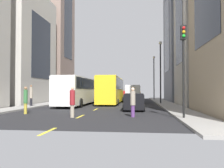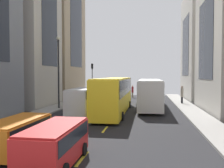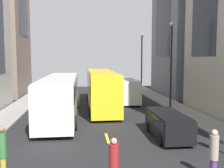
{
  "view_description": "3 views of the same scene",
  "coord_description": "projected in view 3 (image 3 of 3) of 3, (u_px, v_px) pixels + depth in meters",
  "views": [
    {
      "loc": [
        4.06,
        -31.19,
        1.88
      ],
      "look_at": [
        0.09,
        4.43,
        2.8
      ],
      "focal_mm": 37.38,
      "sensor_mm": 36.0,
      "label": 1
    },
    {
      "loc": [
        -3.0,
        25.53,
        3.89
      ],
      "look_at": [
        0.82,
        0.21,
        2.93
      ],
      "focal_mm": 37.97,
      "sensor_mm": 36.0,
      "label": 2
    },
    {
      "loc": [
        -1.47,
        -24.51,
        4.85
      ],
      "look_at": [
        1.89,
        5.05,
        1.94
      ],
      "focal_mm": 42.07,
      "sensor_mm": 36.0,
      "label": 3
    }
  ],
  "objects": [
    {
      "name": "lane_stripe_4",
      "position": [
        97.0,
        104.0,
        27.84
      ],
      "size": [
        0.16,
        2.0,
        0.01
      ],
      "primitive_type": "cube",
      "color": "yellow",
      "rests_on": "ground"
    },
    {
      "name": "city_bus_white",
      "position": [
        60.0,
        93.0,
        21.31
      ],
      "size": [
        2.8,
        12.56,
        3.35
      ],
      "color": "silver",
      "rests_on": "ground"
    },
    {
      "name": "lane_stripe_7",
      "position": [
        91.0,
        86.0,
        45.64
      ],
      "size": [
        0.16,
        2.0,
        0.01
      ],
      "primitive_type": "cube",
      "color": "yellow",
      "rests_on": "ground"
    },
    {
      "name": "lane_stripe_2",
      "position": [
        107.0,
        138.0,
        15.97
      ],
      "size": [
        0.16,
        2.0,
        0.01
      ],
      "primitive_type": "cube",
      "color": "yellow",
      "rests_on": "ground"
    },
    {
      "name": "sidewalk_west",
      "position": [
        15.0,
        111.0,
        24.0
      ],
      "size": [
        2.31,
        44.0,
        0.15
      ],
      "primitive_type": "cube",
      "color": "gray",
      "rests_on": "ground"
    },
    {
      "name": "lane_stripe_3",
      "position": [
        100.0,
        117.0,
        21.91
      ],
      "size": [
        0.16,
        2.0,
        0.01
      ],
      "primitive_type": "cube",
      "color": "yellow",
      "rests_on": "ground"
    },
    {
      "name": "lane_stripe_5",
      "position": [
        94.0,
        96.0,
        33.77
      ],
      "size": [
        0.16,
        2.0,
        0.01
      ],
      "primitive_type": "cube",
      "color": "yellow",
      "rests_on": "ground"
    },
    {
      "name": "pedestrian_waiting_curb",
      "position": [
        214.0,
        153.0,
        10.43
      ],
      "size": [
        0.35,
        0.35,
        2.06
      ],
      "rotation": [
        0.0,
        0.0,
        0.15
      ],
      "color": "#593372",
      "rests_on": "ground"
    },
    {
      "name": "delivery_van_white",
      "position": [
        127.0,
        89.0,
        28.24
      ],
      "size": [
        2.25,
        5.14,
        2.58
      ],
      "color": "white",
      "rests_on": "ground"
    },
    {
      "name": "pedestrian_crossing_near",
      "position": [
        3.0,
        150.0,
        10.6
      ],
      "size": [
        0.31,
        0.31,
        2.15
      ],
      "rotation": [
        0.0,
        0.0,
        2.5
      ],
      "color": "gold",
      "rests_on": "ground"
    },
    {
      "name": "streetcar_yellow",
      "position": [
        101.0,
        86.0,
        26.04
      ],
      "size": [
        2.7,
        13.35,
        3.59
      ],
      "color": "yellow",
      "rests_on": "ground"
    },
    {
      "name": "ground_plane",
      "position": [
        98.0,
        110.0,
        24.87
      ],
      "size": [
        41.63,
        41.63,
        0.0
      ],
      "primitive_type": "plane",
      "color": "black"
    },
    {
      "name": "car_orange_1",
      "position": [
        116.0,
        84.0,
        39.42
      ],
      "size": [
        2.0,
        4.52,
        1.64
      ],
      "color": "orange",
      "rests_on": "ground"
    },
    {
      "name": "sidewalk_east",
      "position": [
        176.0,
        107.0,
        25.73
      ],
      "size": [
        2.31,
        44.0,
        0.15
      ],
      "primitive_type": "cube",
      "color": "gray",
      "rests_on": "ground"
    },
    {
      "name": "car_red_2",
      "position": [
        98.0,
        83.0,
        40.58
      ],
      "size": [
        1.96,
        4.34,
        1.73
      ],
      "color": "red",
      "rests_on": "ground"
    },
    {
      "name": "streetlamp_far",
      "position": [
        171.0,
        56.0,
        25.05
      ],
      "size": [
        0.44,
        0.44,
        8.17
      ],
      "color": "black",
      "rests_on": "ground"
    },
    {
      "name": "streetlamp_near",
      "position": [
        142.0,
        57.0,
        37.47
      ],
      "size": [
        0.44,
        0.44,
        8.03
      ],
      "color": "black",
      "rests_on": "ground"
    },
    {
      "name": "building_east_2",
      "position": [
        197.0,
        10.0,
        34.46
      ],
      "size": [
        9.22,
        10.77,
        22.29
      ],
      "color": "slate",
      "rests_on": "ground"
    },
    {
      "name": "car_black_0",
      "position": [
        168.0,
        123.0,
        16.05
      ],
      "size": [
        1.93,
        4.49,
        1.54
      ],
      "color": "black",
      "rests_on": "ground"
    },
    {
      "name": "pedestrian_walking_far",
      "position": [
        114.0,
        165.0,
        9.22
      ],
      "size": [
        0.36,
        0.36,
        2.09
      ],
      "rotation": [
        0.0,
        0.0,
        4.17
      ],
      "color": "gray",
      "rests_on": "ground"
    },
    {
      "name": "lane_stripe_6",
      "position": [
        92.0,
        90.0,
        39.71
      ],
      "size": [
        0.16,
        2.0,
        0.01
      ],
      "primitive_type": "cube",
      "color": "yellow",
      "rests_on": "ground"
    }
  ]
}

